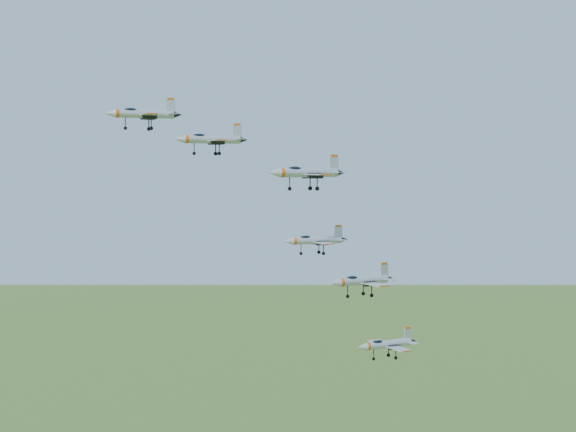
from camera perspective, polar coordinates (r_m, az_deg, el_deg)
name	(u,v)px	position (r m, az deg, el deg)	size (l,w,h in m)	color
jet_lead	(142,114)	(139.96, -10.32, 7.17)	(13.43, 11.04, 3.60)	#ABAFB8
jet_left_high	(210,139)	(124.55, -5.55, 5.46)	(11.81, 9.69, 3.17)	#ABAFB8
jet_right_high	(306,173)	(113.61, 1.32, 3.11)	(12.20, 10.11, 3.26)	#ABAFB8
jet_left_low	(315,240)	(138.60, 1.94, -1.73)	(12.02, 9.88, 3.22)	#ABAFB8
jet_right_low	(362,281)	(122.84, 5.25, -4.60)	(11.88, 9.96, 3.18)	#ABAFB8
jet_trail	(387,344)	(135.83, 7.02, -9.03)	(11.88, 9.89, 3.18)	#ABAFB8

